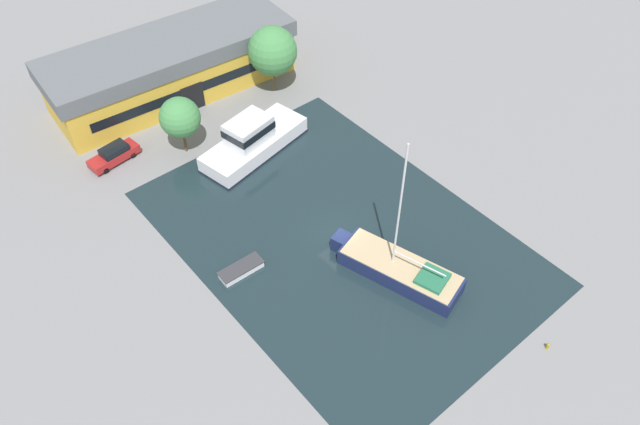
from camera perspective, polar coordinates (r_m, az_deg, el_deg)
ground_plane at (r=51.86m, az=1.71°, el=-2.24°), size 440.00×440.00×0.00m
water_canal at (r=51.86m, az=1.71°, el=-2.24°), size 22.47×32.16×0.01m
warehouse_building at (r=67.62m, az=-13.42°, el=12.92°), size 26.06×10.61×5.86m
quay_tree_near_building at (r=58.61m, az=-12.69°, el=8.47°), size 3.79×3.79×5.84m
quay_tree_by_water at (r=65.00m, az=-4.36°, el=14.51°), size 5.02×5.02×7.26m
parked_car at (r=61.07m, az=-18.33°, el=5.05°), size 4.96×2.29×1.63m
sailboat_moored at (r=49.02m, az=7.16°, el=-5.13°), size 5.75×11.06×13.16m
motor_cruiser at (r=58.99m, az=-6.19°, el=6.57°), size 11.55×5.98×3.89m
small_dinghy at (r=49.61m, az=-7.22°, el=-5.19°), size 3.68×1.50×0.61m
mooring_bollard at (r=48.07m, az=20.11°, el=-11.38°), size 0.24×0.24×0.56m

